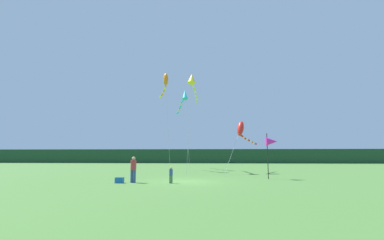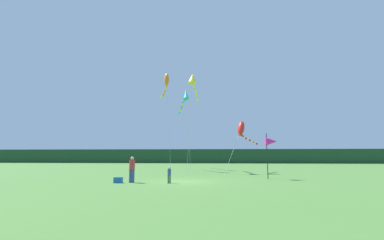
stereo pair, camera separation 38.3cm
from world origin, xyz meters
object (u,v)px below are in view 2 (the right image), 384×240
(person_child, at_px, (169,174))
(kite_yellow, at_px, (193,81))
(person_adult, at_px, (132,168))
(kite_red, at_px, (242,130))
(kite_orange, at_px, (166,82))
(banner_flag_pole, at_px, (271,142))
(kite_cyan, at_px, (185,98))
(cooler_box, at_px, (118,180))

(person_child, distance_m, kite_yellow, 15.29)
(person_adult, bearing_deg, kite_red, 50.70)
(kite_orange, distance_m, kite_yellow, 4.38)
(banner_flag_pole, relative_size, kite_orange, 0.29)
(banner_flag_pole, xyz_separation_m, kite_cyan, (-8.43, 13.91, 6.91))
(cooler_box, height_order, kite_yellow, kite_yellow)
(person_child, height_order, cooler_box, person_child)
(person_child, relative_size, cooler_box, 2.05)
(kite_red, relative_size, kite_cyan, 0.66)
(person_adult, xyz_separation_m, person_child, (2.60, -0.27, -0.37))
(person_adult, distance_m, kite_yellow, 15.18)
(person_child, relative_size, kite_red, 0.15)
(person_child, distance_m, kite_cyan, 19.96)
(person_child, distance_m, cooler_box, 3.45)
(kite_yellow, bearing_deg, banner_flag_pole, -49.50)
(person_adult, height_order, kite_orange, kite_orange)
(kite_red, height_order, kite_yellow, kite_yellow)
(banner_flag_pole, bearing_deg, kite_orange, 135.00)
(kite_cyan, bearing_deg, kite_red, -44.78)
(banner_flag_pole, bearing_deg, person_adult, -160.68)
(person_child, xyz_separation_m, kite_yellow, (0.59, 11.79, 9.72))
(kite_orange, distance_m, kite_cyan, 4.23)
(kite_yellow, bearing_deg, cooler_box, -108.79)
(cooler_box, bearing_deg, person_child, 0.21)
(kite_red, relative_size, kite_orange, 0.59)
(kite_cyan, bearing_deg, kite_orange, -119.62)
(banner_flag_pole, height_order, kite_cyan, kite_cyan)
(person_adult, height_order, banner_flag_pole, banner_flag_pole)
(person_adult, xyz_separation_m, cooler_box, (-0.83, -0.28, -0.78))
(cooler_box, height_order, kite_orange, kite_orange)
(banner_flag_pole, bearing_deg, cooler_box, -160.73)
(banner_flag_pole, xyz_separation_m, kite_yellow, (-6.84, 8.01, 7.45))
(person_adult, height_order, kite_red, kite_red)
(person_child, xyz_separation_m, banner_flag_pole, (7.43, 3.78, 2.28))
(kite_cyan, bearing_deg, banner_flag_pole, -58.79)
(person_adult, bearing_deg, kite_cyan, 84.75)
(person_adult, height_order, person_child, person_adult)
(cooler_box, relative_size, kite_red, 0.07)
(person_child, xyz_separation_m, kite_cyan, (-1.00, 17.69, 9.18))
(cooler_box, bearing_deg, kite_yellow, 71.21)
(person_adult, bearing_deg, kite_orange, 91.59)
(cooler_box, distance_m, kite_red, 14.94)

